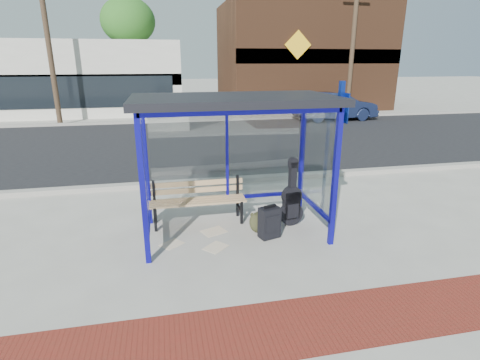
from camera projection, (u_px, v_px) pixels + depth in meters
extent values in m
plane|color=#B2ADA0|center=(235.00, 233.00, 6.75)|extent=(120.00, 120.00, 0.00)
cube|color=maroon|center=(278.00, 328.00, 4.33)|extent=(60.00, 1.00, 0.01)
cube|color=gray|center=(213.00, 181.00, 9.44)|extent=(60.00, 0.25, 0.12)
cube|color=black|center=(195.00, 142.00, 14.21)|extent=(60.00, 10.00, 0.00)
cube|color=gray|center=(186.00, 121.00, 18.95)|extent=(60.00, 0.25, 0.12)
cube|color=#B2ADA0|center=(183.00, 117.00, 20.74)|extent=(60.00, 4.00, 0.01)
cube|color=#110E9F|center=(143.00, 192.00, 5.41)|extent=(0.08, 0.08, 2.30)
cube|color=#110E9F|center=(335.00, 179.00, 6.00)|extent=(0.08, 0.08, 2.30)
cube|color=#110E9F|center=(146.00, 165.00, 6.81)|extent=(0.08, 0.08, 2.30)
cube|color=#110E9F|center=(302.00, 157.00, 7.39)|extent=(0.08, 0.08, 2.30)
cube|color=#110E9F|center=(227.00, 101.00, 6.77)|extent=(3.00, 0.08, 0.08)
cube|color=#110E9F|center=(244.00, 112.00, 5.37)|extent=(3.00, 0.08, 0.08)
cube|color=#110E9F|center=(139.00, 108.00, 5.77)|extent=(0.08, 1.50, 0.08)
cube|color=#110E9F|center=(321.00, 104.00, 6.36)|extent=(0.08, 1.50, 0.08)
cube|color=#110E9F|center=(228.00, 198.00, 7.33)|extent=(3.00, 0.08, 0.06)
cube|color=#110E9F|center=(148.00, 219.00, 6.34)|extent=(0.08, 1.50, 0.06)
cube|color=#110E9F|center=(314.00, 206.00, 6.92)|extent=(0.08, 1.50, 0.06)
cube|color=#110E9F|center=(227.00, 150.00, 7.04)|extent=(0.05, 0.05, 1.90)
cube|color=silver|center=(227.00, 152.00, 7.05)|extent=(2.84, 0.01, 1.82)
cube|color=silver|center=(144.00, 167.00, 6.06)|extent=(0.02, 1.34, 1.82)
cube|color=silver|center=(317.00, 158.00, 6.65)|extent=(0.02, 1.34, 1.82)
cube|color=black|center=(234.00, 100.00, 6.04)|extent=(3.30, 1.80, 0.12)
cube|color=silver|center=(18.00, 78.00, 21.18)|extent=(18.00, 6.00, 4.00)
cube|color=#59331E|center=(300.00, 57.00, 24.58)|extent=(10.00, 7.00, 6.40)
cube|color=black|center=(322.00, 56.00, 21.37)|extent=(10.00, 0.10, 0.80)
cube|color=yellow|center=(298.00, 45.00, 20.80)|extent=(1.56, 0.06, 1.56)
cylinder|color=#4C3826|center=(132.00, 68.00, 25.93)|extent=(0.36, 0.36, 5.00)
ellipsoid|color=#275F1B|center=(128.00, 21.00, 25.01)|extent=(3.60, 3.60, 3.06)
cylinder|color=#4C3826|center=(339.00, 67.00, 28.93)|extent=(0.36, 0.36, 5.00)
ellipsoid|color=#275F1B|center=(342.00, 25.00, 28.02)|extent=(3.60, 3.60, 3.06)
cylinder|color=#4C3826|center=(48.00, 36.00, 16.87)|extent=(0.24, 0.24, 8.00)
cylinder|color=#4C3826|center=(353.00, 40.00, 19.78)|extent=(0.24, 0.24, 8.00)
cube|color=black|center=(155.00, 220.00, 6.74)|extent=(0.05, 0.05, 0.45)
cube|color=black|center=(155.00, 202.00, 7.05)|extent=(0.05, 0.05, 0.85)
cube|color=black|center=(155.00, 216.00, 6.93)|extent=(0.05, 0.40, 0.05)
cube|color=black|center=(242.00, 213.00, 7.06)|extent=(0.05, 0.05, 0.45)
cube|color=black|center=(237.00, 196.00, 7.36)|extent=(0.05, 0.05, 0.85)
cube|color=black|center=(239.00, 209.00, 7.24)|extent=(0.05, 0.40, 0.05)
cube|color=tan|center=(199.00, 204.00, 6.86)|extent=(1.79, 0.10, 0.03)
cube|color=tan|center=(198.00, 202.00, 6.96)|extent=(1.79, 0.10, 0.03)
cube|color=tan|center=(198.00, 200.00, 7.07)|extent=(1.79, 0.10, 0.03)
cube|color=tan|center=(197.00, 198.00, 7.17)|extent=(1.79, 0.10, 0.03)
cube|color=tan|center=(197.00, 190.00, 7.16)|extent=(1.79, 0.04, 0.10)
cube|color=tan|center=(196.00, 183.00, 7.12)|extent=(1.79, 0.04, 0.10)
cylinder|color=black|center=(291.00, 213.00, 7.02)|extent=(0.46, 0.20, 0.45)
cylinder|color=black|center=(292.00, 196.00, 6.92)|extent=(0.39, 0.19, 0.37)
cube|color=black|center=(291.00, 205.00, 6.97)|extent=(0.34, 0.18, 0.53)
cube|color=black|center=(293.00, 177.00, 6.80)|extent=(0.13, 0.13, 0.53)
cube|color=black|center=(293.00, 165.00, 6.73)|extent=(0.18, 0.13, 0.11)
cube|color=black|center=(269.00, 223.00, 6.48)|extent=(0.40, 0.31, 0.55)
cylinder|color=black|center=(263.00, 238.00, 6.50)|extent=(0.10, 0.21, 0.05)
cylinder|color=black|center=(275.00, 235.00, 6.62)|extent=(0.10, 0.21, 0.05)
cube|color=black|center=(270.00, 206.00, 6.39)|extent=(0.22, 0.10, 0.04)
cube|color=black|center=(273.00, 224.00, 6.38)|extent=(0.27, 0.09, 0.30)
ellipsoid|color=#2C2D19|center=(257.00, 223.00, 6.73)|extent=(0.37, 0.31, 0.36)
ellipsoid|color=#2C2D19|center=(261.00, 227.00, 6.66)|extent=(0.21, 0.18, 0.19)
cube|color=#2C2D19|center=(257.00, 213.00, 6.69)|extent=(0.11, 0.07, 0.03)
cube|color=navy|center=(336.00, 158.00, 6.58)|extent=(0.09, 0.09, 2.64)
cube|color=navy|center=(343.00, 108.00, 6.33)|extent=(0.06, 0.33, 0.50)
cube|color=white|center=(172.00, 244.00, 6.32)|extent=(0.45, 0.44, 0.01)
cube|color=white|center=(216.00, 247.00, 6.21)|extent=(0.48, 0.47, 0.01)
cube|color=white|center=(214.00, 231.00, 6.79)|extent=(0.50, 0.46, 0.01)
imported|color=#172142|center=(335.00, 106.00, 19.30)|extent=(4.39, 1.83, 1.41)
cylinder|color=red|center=(356.00, 109.00, 21.61)|extent=(0.18, 0.18, 0.54)
sphere|color=red|center=(356.00, 104.00, 21.52)|extent=(0.20, 0.20, 0.20)
cylinder|color=red|center=(356.00, 108.00, 21.58)|extent=(0.30, 0.12, 0.09)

